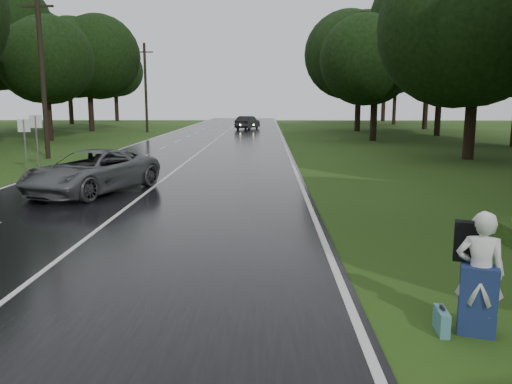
% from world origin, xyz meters
% --- Properties ---
extents(ground, '(160.00, 160.00, 0.00)m').
position_xyz_m(ground, '(0.00, 0.00, 0.00)').
color(ground, '#294815').
rests_on(ground, ground).
extents(road, '(12.00, 140.00, 0.04)m').
position_xyz_m(road, '(0.00, 20.00, 0.02)').
color(road, black).
rests_on(road, ground).
extents(lane_center, '(0.12, 140.00, 0.01)m').
position_xyz_m(lane_center, '(0.00, 20.00, 0.04)').
color(lane_center, silver).
rests_on(lane_center, road).
extents(grey_car, '(4.47, 6.19, 1.56)m').
position_xyz_m(grey_car, '(-1.98, 8.01, 0.82)').
color(grey_car, '#545659').
rests_on(grey_car, road).
extents(far_car, '(2.91, 4.94, 1.54)m').
position_xyz_m(far_car, '(2.14, 50.75, 0.81)').
color(far_car, black).
rests_on(far_car, road).
extents(hitchhiker, '(0.78, 0.74, 1.84)m').
position_xyz_m(hitchhiker, '(7.49, -3.33, 0.86)').
color(hitchhiker, silver).
rests_on(hitchhiker, ground).
extents(suitcase, '(0.18, 0.51, 0.35)m').
position_xyz_m(suitcase, '(7.00, -3.33, 0.18)').
color(suitcase, teal).
rests_on(suitcase, ground).
extents(utility_pole_mid, '(1.80, 0.28, 9.56)m').
position_xyz_m(utility_pole_mid, '(-8.50, 19.50, 0.00)').
color(utility_pole_mid, black).
rests_on(utility_pole_mid, ground).
extents(utility_pole_far, '(1.80, 0.28, 9.34)m').
position_xyz_m(utility_pole_far, '(-8.50, 45.01, 0.00)').
color(utility_pole_far, black).
rests_on(utility_pole_far, ground).
extents(road_sign_a, '(0.60, 0.10, 2.49)m').
position_xyz_m(road_sign_a, '(-7.20, 13.99, 0.00)').
color(road_sign_a, white).
rests_on(road_sign_a, ground).
extents(road_sign_b, '(0.64, 0.10, 2.65)m').
position_xyz_m(road_sign_b, '(-7.20, 15.28, 0.00)').
color(road_sign_b, white).
rests_on(road_sign_b, ground).
extents(tree_left_e, '(7.62, 7.62, 11.91)m').
position_xyz_m(tree_left_e, '(-14.15, 33.13, 0.00)').
color(tree_left_e, black).
rests_on(tree_left_e, ground).
extents(tree_left_f, '(8.93, 8.93, 13.95)m').
position_xyz_m(tree_left_f, '(-15.11, 46.80, 0.00)').
color(tree_left_f, black).
rests_on(tree_left_f, ground).
extents(tree_right_d, '(7.79, 7.79, 12.17)m').
position_xyz_m(tree_right_d, '(16.15, 19.63, 0.00)').
color(tree_right_d, black).
rests_on(tree_right_d, ground).
extents(tree_right_e, '(7.42, 7.42, 11.60)m').
position_xyz_m(tree_right_e, '(13.45, 33.62, 0.00)').
color(tree_right_e, black).
rests_on(tree_right_e, ground).
extents(tree_right_f, '(9.06, 9.06, 14.15)m').
position_xyz_m(tree_right_f, '(14.57, 47.86, 0.00)').
color(tree_right_f, black).
rests_on(tree_right_f, ground).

